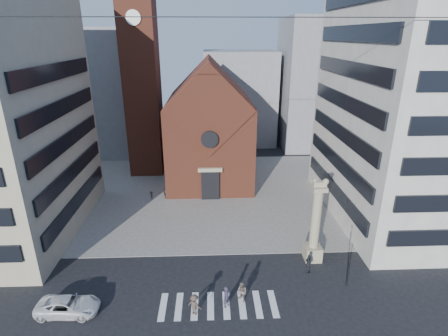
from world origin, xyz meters
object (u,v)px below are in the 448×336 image
(pedestrian_1, at_px, (242,292))
(pedestrian_2, at_px, (309,265))
(lion_column, at_px, (315,229))
(scooter_0, at_px, (151,194))
(traffic_light, at_px, (350,264))
(white_car, at_px, (68,306))
(pedestrian_0, at_px, (227,297))

(pedestrian_1, relative_size, pedestrian_2, 0.96)
(lion_column, xyz_separation_m, pedestrian_1, (-7.48, -5.58, -2.54))
(pedestrian_2, distance_m, scooter_0, 24.16)
(pedestrian_1, bearing_deg, traffic_light, 61.17)
(lion_column, bearing_deg, scooter_0, 140.63)
(white_car, distance_m, pedestrian_2, 20.84)
(pedestrian_2, bearing_deg, pedestrian_0, 110.77)
(white_car, relative_size, pedestrian_1, 2.67)
(white_car, height_order, pedestrian_1, pedestrian_1)
(pedestrian_1, bearing_deg, pedestrian_0, -104.46)
(pedestrian_0, distance_m, pedestrian_1, 1.43)
(scooter_0, bearing_deg, white_car, -111.40)
(traffic_light, xyz_separation_m, pedestrian_2, (-3.00, 1.79, -1.33))
(lion_column, distance_m, white_car, 22.52)
(pedestrian_0, height_order, pedestrian_1, pedestrian_0)
(white_car, bearing_deg, pedestrian_1, -84.75)
(traffic_light, xyz_separation_m, white_car, (-23.42, -2.34, -1.61))
(scooter_0, bearing_deg, pedestrian_2, -57.44)
(traffic_light, xyz_separation_m, pedestrian_0, (-10.78, -2.16, -1.32))
(white_car, relative_size, scooter_0, 2.82)
(pedestrian_2, bearing_deg, scooter_0, 38.89)
(pedestrian_1, relative_size, scooter_0, 1.05)
(lion_column, xyz_separation_m, traffic_light, (1.99, -4.00, -1.17))
(white_car, distance_m, pedestrian_1, 13.97)
(scooter_0, bearing_deg, lion_column, -51.87)
(lion_column, height_order, white_car, lion_column)
(traffic_light, distance_m, white_car, 23.59)
(lion_column, xyz_separation_m, scooter_0, (-18.11, 14.86, -2.95))
(traffic_light, distance_m, pedestrian_2, 3.74)
(scooter_0, bearing_deg, pedestrian_0, -78.58)
(lion_column, xyz_separation_m, white_car, (-21.43, -6.34, -2.78))
(traffic_light, xyz_separation_m, pedestrian_1, (-9.47, -1.58, -1.37))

